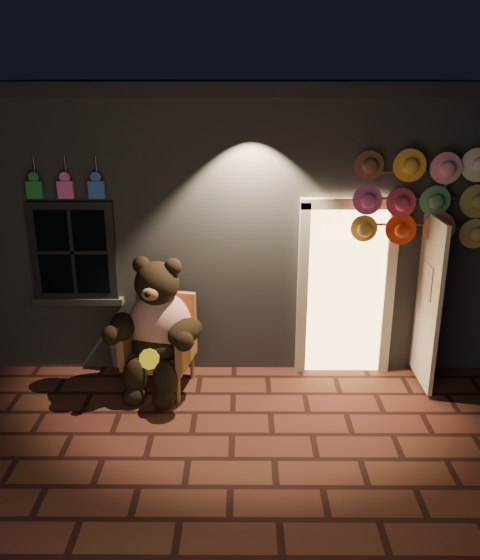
{
  "coord_description": "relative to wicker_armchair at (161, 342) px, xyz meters",
  "views": [
    {
      "loc": [
        0.11,
        -5.28,
        3.51
      ],
      "look_at": [
        0.08,
        1.0,
        1.35
      ],
      "focal_mm": 38.0,
      "sensor_mm": 36.0,
      "label": 1
    }
  ],
  "objects": [
    {
      "name": "hat_rack",
      "position": [
        2.96,
        0.2,
        1.63
      ],
      "size": [
        1.54,
        0.22,
        2.73
      ],
      "color": "#59595E",
      "rests_on": "ground"
    },
    {
      "name": "shop_building",
      "position": [
        0.85,
        2.91,
        1.18
      ],
      "size": [
        7.3,
        5.95,
        3.51
      ],
      "color": "slate",
      "rests_on": "ground"
    },
    {
      "name": "wicker_armchair",
      "position": [
        0.0,
        0.0,
        0.0
      ],
      "size": [
        0.87,
        0.82,
        1.11
      ],
      "rotation": [
        0.0,
        0.0,
        -0.2
      ],
      "color": "#96653A",
      "rests_on": "ground"
    },
    {
      "name": "teddy_bear",
      "position": [
        -0.02,
        -0.14,
        0.23
      ],
      "size": [
        1.17,
        1.0,
        1.63
      ],
      "rotation": [
        0.0,
        0.0,
        -0.2
      ],
      "color": "red",
      "rests_on": "ground"
    },
    {
      "name": "ground",
      "position": [
        0.85,
        -1.08,
        -0.55
      ],
      "size": [
        60.0,
        60.0,
        0.0
      ],
      "primitive_type": "plane",
      "color": "#50241E",
      "rests_on": "ground"
    }
  ]
}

